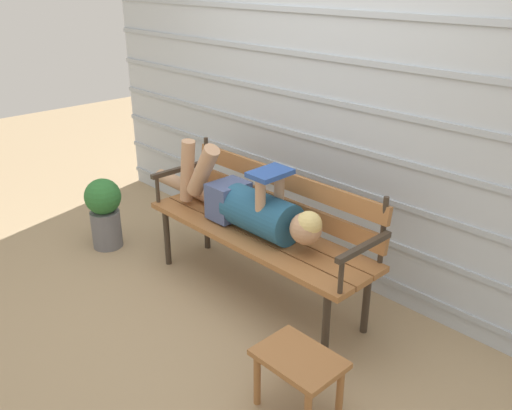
{
  "coord_description": "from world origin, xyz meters",
  "views": [
    {
      "loc": [
        2.25,
        -2.05,
        2.0
      ],
      "look_at": [
        0.0,
        0.1,
        0.65
      ],
      "focal_mm": 37.98,
      "sensor_mm": 36.0,
      "label": 1
    }
  ],
  "objects_px": {
    "reclining_person": "(246,204)",
    "potted_plant": "(104,210)",
    "park_bench": "(264,222)",
    "footstool": "(299,367)"
  },
  "relations": [
    {
      "from": "reclining_person",
      "to": "potted_plant",
      "type": "distance_m",
      "value": 1.31
    },
    {
      "from": "park_bench",
      "to": "reclining_person",
      "type": "distance_m",
      "value": 0.17
    },
    {
      "from": "park_bench",
      "to": "footstool",
      "type": "distance_m",
      "value": 1.13
    },
    {
      "from": "park_bench",
      "to": "potted_plant",
      "type": "relative_size",
      "value": 3.03
    },
    {
      "from": "park_bench",
      "to": "reclining_person",
      "type": "relative_size",
      "value": 1.02
    },
    {
      "from": "potted_plant",
      "to": "footstool",
      "type": "bearing_deg",
      "value": -5.24
    },
    {
      "from": "reclining_person",
      "to": "footstool",
      "type": "distance_m",
      "value": 1.2
    },
    {
      "from": "reclining_person",
      "to": "footstool",
      "type": "xyz_separation_m",
      "value": [
        0.99,
        -0.57,
        -0.37
      ]
    },
    {
      "from": "footstool",
      "to": "potted_plant",
      "type": "xyz_separation_m",
      "value": [
        -2.2,
        0.2,
        0.05
      ]
    },
    {
      "from": "footstool",
      "to": "park_bench",
      "type": "bearing_deg",
      "value": 144.48
    }
  ]
}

